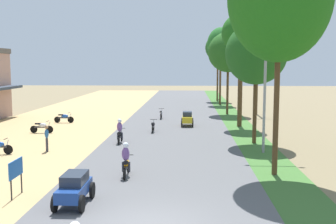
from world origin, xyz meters
The scene contains 18 objects.
parked_motorbike_third centered at (-10.00, 18.13, 0.55)m, with size 1.80×0.54×0.94m.
parked_motorbike_fourth centered at (-9.95, 23.77, 0.55)m, with size 1.80×0.54×0.94m.
street_signboard centered at (-5.61, 2.86, 1.11)m, with size 0.06×1.30×1.50m.
pedestrian_on_shoulder centered at (-7.30, 11.41, 0.96)m, with size 0.36×0.42×1.62m.
median_tree_second centered at (5.74, 14.79, 6.04)m, with size 4.06×4.06×8.05m.
median_tree_third centered at (5.66, 22.32, 7.80)m, with size 3.28×3.28×9.49m.
median_tree_fourth centered at (5.44, 31.10, 6.58)m, with size 4.22×4.22×8.63m.
median_tree_fifth centered at (5.47, 41.68, 7.82)m, with size 3.54×3.54×10.02m.
median_tree_sixth centered at (5.50, 47.01, 7.63)m, with size 3.60×3.60×9.42m.
streetlamp_near centered at (5.80, 11.74, 4.39)m, with size 3.16×0.20×7.49m.
streetlamp_mid centered at (5.80, 50.79, 4.59)m, with size 3.16×0.20×7.86m.
utility_pole_near centered at (8.60, 31.52, 4.71)m, with size 1.80×0.20×9.04m.
car_sedan_blue centered at (-3.00, 1.96, 0.74)m, with size 1.10×2.26×1.19m.
car_hatchback_yellow centered at (1.21, 22.25, 0.75)m, with size 1.04×2.00×1.23m.
motorbike_ahead_second centered at (-1.63, 5.94, 0.86)m, with size 0.54×1.80×1.66m.
motorbike_ahead_third centered at (-3.29, 14.24, 0.86)m, with size 0.54×1.80×1.66m.
motorbike_ahead_fourth centered at (-1.45, 18.89, 0.57)m, with size 0.54×1.80×0.94m.
motorbike_ahead_fifth centered at (-1.33, 26.88, 0.57)m, with size 0.54×1.80×0.94m.
Camera 1 is at (1.25, -13.04, 5.36)m, focal length 44.40 mm.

